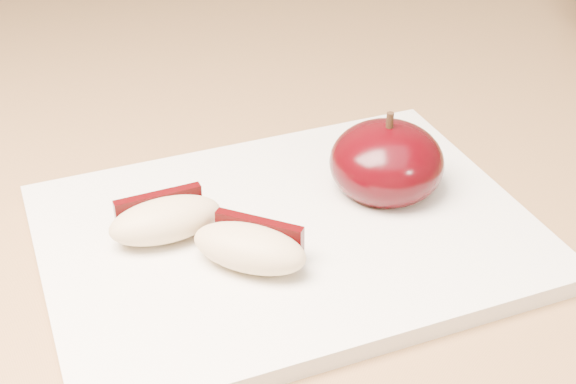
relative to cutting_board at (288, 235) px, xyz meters
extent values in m
cube|color=silver|center=(0.09, 0.84, -0.46)|extent=(2.40, 0.60, 0.90)
cube|color=olive|center=(0.09, 0.14, -0.03)|extent=(1.64, 0.64, 0.04)
cube|color=silver|center=(0.00, 0.00, 0.00)|extent=(0.33, 0.27, 0.01)
ellipsoid|color=black|center=(0.07, 0.04, 0.02)|extent=(0.09, 0.09, 0.05)
cylinder|color=black|center=(0.07, 0.04, 0.05)|extent=(0.00, 0.00, 0.01)
ellipsoid|color=tan|center=(-0.07, 0.00, 0.02)|extent=(0.07, 0.05, 0.02)
cube|color=black|center=(-0.07, 0.01, 0.02)|extent=(0.05, 0.02, 0.02)
ellipsoid|color=tan|center=(-0.03, -0.03, 0.02)|extent=(0.07, 0.06, 0.02)
cube|color=black|center=(-0.02, -0.02, 0.02)|extent=(0.05, 0.03, 0.02)
camera|label=1|loc=(-0.05, -0.38, 0.29)|focal=50.00mm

